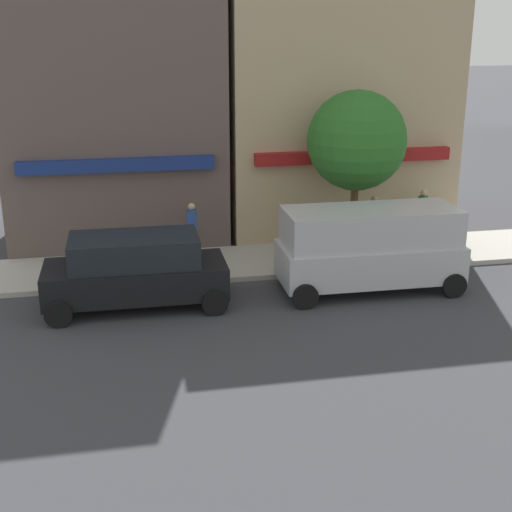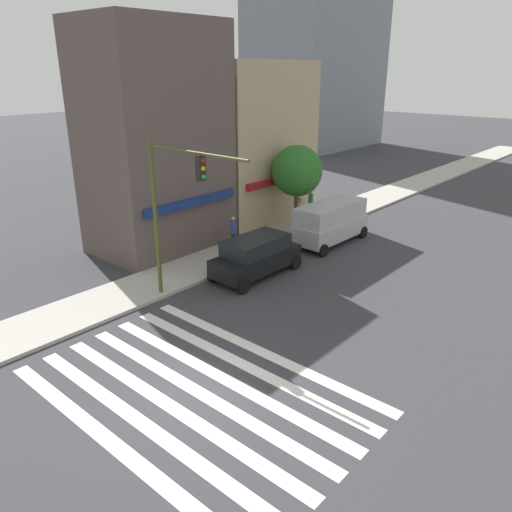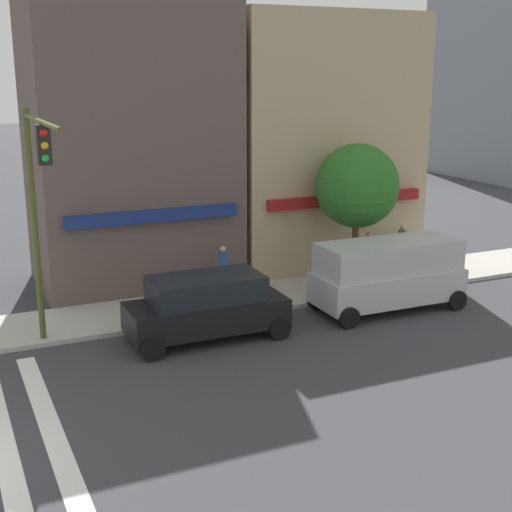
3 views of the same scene
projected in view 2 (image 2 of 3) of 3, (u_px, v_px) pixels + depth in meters
ground_plane at (196, 391)px, 15.65m from camera, size 200.00×200.00×0.00m
sidewalk_left at (71, 315)px, 20.24m from camera, size 120.00×3.00×0.15m
crosswalk_stripes at (196, 390)px, 15.65m from camera, size 6.65×10.80×0.01m
storefront_row at (206, 142)px, 28.92m from camera, size 14.93×5.30×11.82m
traffic_signal at (173, 198)px, 19.83m from camera, size 0.32×5.39×6.77m
suv_black at (256, 255)px, 23.95m from camera, size 4.72×2.12×1.94m
van_silver at (330, 221)px, 28.37m from camera, size 5.02×2.22×2.34m
pedestrian_green_top at (311, 204)px, 32.85m from camera, size 0.32×0.32×1.77m
pedestrian_blue_shirt at (233, 232)px, 27.26m from camera, size 0.32×0.32×1.77m
pedestrian_white_shirt at (299, 211)px, 31.23m from camera, size 0.32×0.32×1.77m
fire_hydrant at (232, 255)px, 25.23m from camera, size 0.24×0.24×0.84m
street_tree at (297, 171)px, 29.56m from camera, size 3.03×3.03×5.10m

